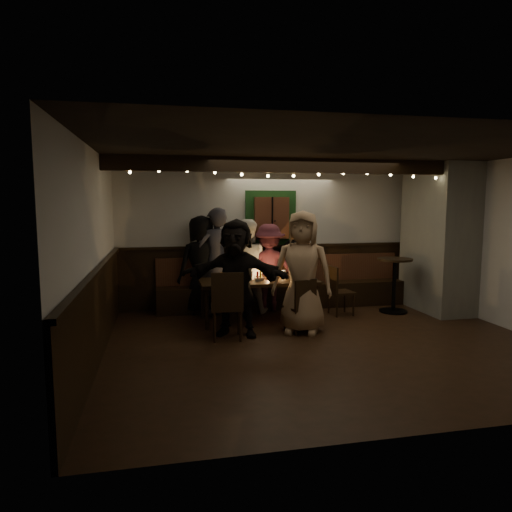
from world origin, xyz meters
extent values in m
cube|color=black|center=(0.00, 0.00, -0.01)|extent=(6.00, 5.00, 0.01)
cube|color=black|center=(0.00, 0.00, 2.60)|extent=(6.00, 5.00, 0.01)
cube|color=silver|center=(0.00, 2.50, 1.30)|extent=(6.00, 0.01, 2.60)
cube|color=silver|center=(-3.00, 0.00, 1.30)|extent=(0.01, 5.00, 2.60)
cube|color=black|center=(0.00, 2.48, 0.55)|extent=(6.00, 0.05, 1.10)
cube|color=black|center=(-2.98, 0.00, 0.55)|extent=(0.05, 5.00, 1.10)
cube|color=slate|center=(2.65, 1.50, 1.30)|extent=(0.70, 1.40, 2.60)
cube|color=black|center=(0.00, 2.23, 0.23)|extent=(4.60, 0.45, 0.45)
cube|color=#572B19|center=(0.00, 2.41, 0.70)|extent=(4.60, 0.06, 0.50)
cube|color=#174319|center=(-0.20, 2.44, 1.65)|extent=(0.95, 0.04, 1.00)
cube|color=#572B19|center=(-0.20, 2.38, 1.65)|extent=(0.64, 0.12, 0.76)
cube|color=black|center=(0.00, 1.00, 2.49)|extent=(6.00, 0.16, 0.22)
sphere|color=#FFE599|center=(-2.60, 0.98, 2.36)|extent=(0.04, 0.04, 0.04)
sphere|color=#FFE599|center=(-2.20, 0.98, 2.38)|extent=(0.04, 0.04, 0.04)
sphere|color=#FFE599|center=(-1.80, 0.98, 2.39)|extent=(0.04, 0.04, 0.04)
sphere|color=#FFE599|center=(-1.40, 0.98, 2.37)|extent=(0.04, 0.04, 0.04)
sphere|color=#FFE599|center=(-1.00, 0.98, 2.35)|extent=(0.04, 0.04, 0.04)
sphere|color=#FFE599|center=(-0.60, 0.98, 2.33)|extent=(0.04, 0.04, 0.04)
sphere|color=#FFE599|center=(-0.20, 0.98, 2.34)|extent=(0.04, 0.04, 0.04)
sphere|color=#FFE599|center=(0.20, 0.98, 2.36)|extent=(0.04, 0.04, 0.04)
sphere|color=#FFE599|center=(0.60, 0.98, 2.38)|extent=(0.04, 0.04, 0.04)
sphere|color=#FFE599|center=(1.00, 0.98, 2.39)|extent=(0.04, 0.04, 0.04)
sphere|color=#FFE599|center=(1.40, 0.98, 2.37)|extent=(0.04, 0.04, 0.04)
sphere|color=#FFE599|center=(1.80, 0.98, 2.35)|extent=(0.04, 0.04, 0.04)
sphere|color=#FFE599|center=(2.20, 0.98, 2.33)|extent=(0.04, 0.04, 0.04)
sphere|color=#FFE599|center=(2.60, 0.98, 2.34)|extent=(0.04, 0.04, 0.04)
cube|color=black|center=(-0.65, 1.40, 0.65)|extent=(1.91, 0.82, 0.05)
cylinder|color=black|center=(-1.53, 1.06, 0.31)|extent=(0.06, 0.06, 0.63)
cylinder|color=black|center=(-1.53, 1.74, 0.31)|extent=(0.06, 0.06, 0.63)
cylinder|color=black|center=(0.23, 1.06, 0.31)|extent=(0.06, 0.06, 0.63)
cylinder|color=black|center=(0.23, 1.74, 0.31)|extent=(0.06, 0.06, 0.63)
cylinder|color=#BF7226|center=(-1.24, 1.51, 0.74)|extent=(0.06, 0.06, 0.13)
cylinder|color=#BF7226|center=(-1.01, 1.23, 0.74)|extent=(0.06, 0.06, 0.13)
cylinder|color=silver|center=(-0.75, 1.49, 0.74)|extent=(0.06, 0.06, 0.13)
cylinder|color=#BF7226|center=(-0.46, 1.30, 0.74)|extent=(0.06, 0.06, 0.13)
cylinder|color=silver|center=(-0.18, 1.56, 0.74)|extent=(0.06, 0.06, 0.13)
cylinder|color=#BF7226|center=(0.06, 1.26, 0.74)|extent=(0.06, 0.06, 0.13)
cylinder|color=white|center=(-1.11, 1.13, 0.69)|extent=(0.24, 0.24, 0.01)
cube|color=#B2B2B7|center=(-0.65, 1.35, 0.70)|extent=(0.15, 0.09, 0.05)
cylinder|color=#990C0C|center=(-0.68, 1.35, 0.75)|extent=(0.03, 0.03, 0.15)
cylinder|color=gold|center=(-0.63, 1.35, 0.75)|extent=(0.03, 0.03, 0.15)
cylinder|color=silver|center=(-0.44, 1.45, 0.72)|extent=(0.05, 0.05, 0.07)
sphere|color=#FFB24C|center=(-0.44, 1.45, 0.77)|extent=(0.03, 0.03, 0.03)
cube|color=black|center=(-1.30, 0.54, 0.45)|extent=(0.48, 0.48, 0.04)
cube|color=black|center=(-1.32, 0.34, 0.73)|extent=(0.45, 0.08, 0.51)
cylinder|color=black|center=(-1.10, 0.70, 0.22)|extent=(0.04, 0.04, 0.43)
cylinder|color=black|center=(-1.14, 0.34, 0.22)|extent=(0.04, 0.04, 0.43)
cylinder|color=black|center=(-1.46, 0.74, 0.22)|extent=(0.04, 0.04, 0.43)
cylinder|color=black|center=(-1.50, 0.38, 0.22)|extent=(0.04, 0.04, 0.43)
cube|color=black|center=(-0.20, 0.63, 0.38)|extent=(0.47, 0.47, 0.04)
cube|color=black|center=(-0.15, 0.47, 0.61)|extent=(0.36, 0.15, 0.42)
cylinder|color=black|center=(-0.10, 0.82, 0.18)|extent=(0.03, 0.03, 0.36)
cylinder|color=black|center=(-0.01, 0.53, 0.18)|extent=(0.03, 0.03, 0.36)
cylinder|color=black|center=(-0.39, 0.73, 0.18)|extent=(0.03, 0.03, 0.36)
cylinder|color=black|center=(-0.30, 0.44, 0.18)|extent=(0.03, 0.03, 0.36)
cube|color=black|center=(0.83, 1.51, 0.39)|extent=(0.42, 0.42, 0.04)
cube|color=black|center=(0.66, 1.49, 0.63)|extent=(0.07, 0.39, 0.44)
cylinder|color=black|center=(1.00, 1.37, 0.19)|extent=(0.03, 0.03, 0.38)
cylinder|color=black|center=(0.69, 1.34, 0.19)|extent=(0.03, 0.03, 0.38)
cylinder|color=black|center=(0.97, 1.68, 0.19)|extent=(0.03, 0.03, 0.38)
cylinder|color=black|center=(0.66, 1.65, 0.19)|extent=(0.03, 0.03, 0.38)
cylinder|color=black|center=(1.82, 1.50, 0.01)|extent=(0.49, 0.49, 0.03)
cylinder|color=black|center=(1.82, 1.50, 0.47)|extent=(0.07, 0.07, 0.94)
cylinder|color=black|center=(1.82, 1.50, 0.94)|extent=(0.60, 0.60, 0.04)
imported|color=black|center=(-1.50, 2.17, 0.86)|extent=(0.97, 0.78, 1.71)
imported|color=#2C2C34|center=(-1.26, 2.08, 0.92)|extent=(0.76, 0.60, 1.85)
imported|color=silver|center=(-0.75, 2.02, 0.82)|extent=(0.88, 0.73, 1.65)
imported|color=#461B25|center=(-0.33, 2.05, 0.78)|extent=(1.06, 0.67, 1.56)
imported|color=black|center=(0.26, 2.14, 0.80)|extent=(1.02, 0.73, 1.60)
imported|color=black|center=(-1.14, 0.68, 0.85)|extent=(1.65, 1.07, 1.70)
imported|color=tan|center=(-0.16, 0.62, 0.91)|extent=(1.05, 0.90, 1.82)
camera|label=1|loc=(-2.19, -5.76, 1.95)|focal=32.00mm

